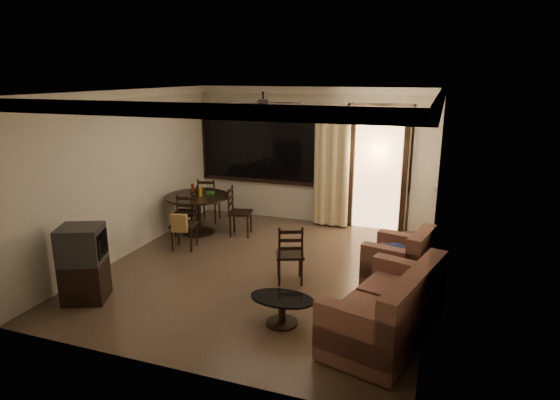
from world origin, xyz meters
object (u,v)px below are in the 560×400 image
at_px(sofa, 389,312).
at_px(dining_chair_north, 209,208).
at_px(dining_chair_west, 187,221).
at_px(armchair, 401,262).
at_px(dining_table, 198,203).
at_px(dining_chair_east, 240,221).
at_px(dining_chair_south, 184,232).
at_px(tv_cabinet, 84,264).
at_px(coffee_table, 282,306).
at_px(side_chair, 290,265).

bearing_deg(sofa, dining_chair_north, 155.62).
height_order(dining_chair_west, armchair, dining_chair_west).
distance_m(dining_chair_west, sofa, 4.85).
bearing_deg(dining_chair_north, dining_table, 89.98).
distance_m(dining_chair_east, sofa, 4.28).
relative_size(dining_chair_west, sofa, 0.50).
distance_m(dining_table, dining_chair_south, 0.91).
xyz_separation_m(tv_cabinet, armchair, (4.07, 1.95, -0.18)).
relative_size(dining_chair_east, sofa, 0.50).
relative_size(dining_chair_north, sofa, 0.50).
height_order(dining_chair_west, dining_chair_north, same).
xyz_separation_m(dining_chair_west, sofa, (4.15, -2.51, 0.08)).
bearing_deg(sofa, coffee_table, -162.55).
bearing_deg(dining_table, dining_chair_east, 12.05).
xyz_separation_m(dining_table, dining_chair_west, (-0.15, -0.18, -0.32)).
xyz_separation_m(dining_chair_north, armchair, (4.15, -1.84, 0.07)).
relative_size(dining_chair_east, tv_cabinet, 0.89).
bearing_deg(dining_table, armchair, -15.05).
height_order(tv_cabinet, sofa, tv_cabinet).
distance_m(dining_chair_east, dining_chair_north, 1.15).
bearing_deg(coffee_table, dining_chair_south, 143.04).
bearing_deg(dining_chair_south, dining_table, 89.90).
height_order(dining_chair_east, dining_chair_north, same).
relative_size(dining_table, armchair, 1.20).
xyz_separation_m(armchair, side_chair, (-1.58, -0.46, -0.08)).
bearing_deg(dining_chair_east, coffee_table, -159.26).
relative_size(dining_chair_west, tv_cabinet, 0.89).
xyz_separation_m(tv_cabinet, side_chair, (2.49, 1.49, -0.26)).
distance_m(sofa, armchair, 1.61).
bearing_deg(dining_chair_east, armchair, -123.58).
bearing_deg(armchair, side_chair, -151.36).
xyz_separation_m(dining_chair_east, dining_chair_south, (-0.64, -1.01, 0.02)).
bearing_deg(dining_chair_south, dining_chair_west, 104.58).
bearing_deg(coffee_table, side_chair, 103.71).
distance_m(sofa, coffee_table, 1.31).
height_order(dining_chair_east, dining_chair_south, same).
relative_size(dining_chair_south, side_chair, 1.03).
relative_size(dining_table, tv_cabinet, 1.15).
bearing_deg(dining_table, tv_cabinet, -91.60).
bearing_deg(dining_chair_north, sofa, 128.20).
bearing_deg(dining_chair_west, tv_cabinet, -10.71).
relative_size(sofa, coffee_table, 2.31).
bearing_deg(dining_chair_east, sofa, -144.07).
relative_size(dining_table, coffee_table, 1.50).
xyz_separation_m(dining_chair_east, dining_chair_north, (-0.98, 0.59, 0.00)).
relative_size(dining_chair_south, sofa, 0.50).
xyz_separation_m(dining_chair_south, side_chair, (2.22, -0.69, -0.03)).
bearing_deg(side_chair, coffee_table, 81.80).
bearing_deg(dining_chair_west, dining_chair_north, 168.50).
xyz_separation_m(dining_chair_south, dining_chair_north, (-0.34, 1.61, -0.02)).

